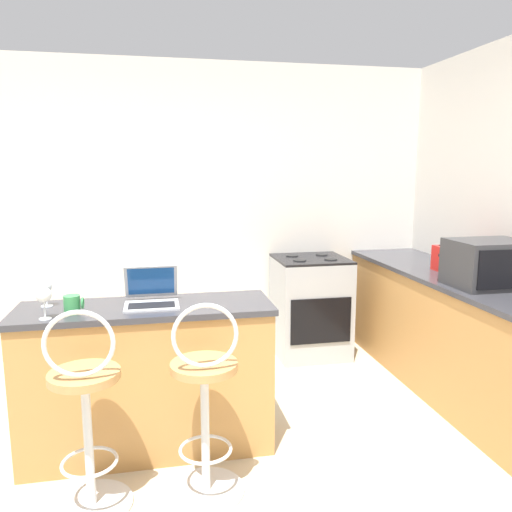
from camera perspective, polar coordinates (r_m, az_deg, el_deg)
wall_back at (r=4.55m, az=-7.15°, el=5.18°), size 12.00×0.06×2.60m
breakfast_bar at (r=3.10m, az=-12.20°, el=-13.49°), size 1.46×0.49×0.89m
counter_right at (r=3.95m, az=23.09°, el=-8.91°), size 0.65×2.90×0.89m
bar_stool_near at (r=2.65m, az=-18.84°, el=-16.90°), size 0.40×0.40×1.05m
bar_stool_far at (r=2.63m, az=-5.84°, el=-16.56°), size 0.40×0.40×1.05m
laptop at (r=2.98m, az=-11.86°, el=-4.34°), size 0.31×0.29×0.22m
microwave at (r=3.66m, az=25.09°, el=-0.79°), size 0.50×0.40×0.31m
toaster at (r=4.07m, az=21.42°, el=-0.41°), size 0.19×0.29×0.20m
stove_range at (r=4.55m, az=6.21°, el=-5.74°), size 0.62×0.61×0.90m
wine_glass_tall at (r=2.83m, az=-23.10°, el=-4.21°), size 0.08×0.08×0.17m
mug_green at (r=2.90m, az=-20.23°, el=-5.21°), size 0.11×0.09×0.10m
wine_glass_short at (r=3.09m, az=-22.89°, el=-3.32°), size 0.07×0.07×0.16m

